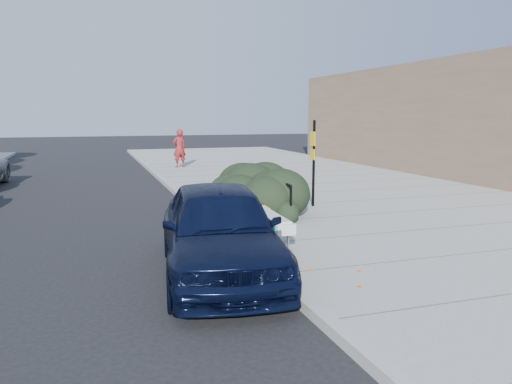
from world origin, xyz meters
TOP-DOWN VIEW (x-y plane):
  - ground at (0.00, 0.00)m, footprint 120.00×120.00m
  - sidewalk_near at (5.60, 5.00)m, footprint 11.20×50.00m
  - curb_near at (0.00, 5.00)m, footprint 0.22×50.00m
  - bench at (0.60, -0.00)m, footprint 0.51×2.07m
  - bike_rack at (1.74, 1.85)m, footprint 0.10×0.67m
  - sign_post at (3.27, 3.60)m, footprint 0.09×0.29m
  - hedge at (1.50, 3.64)m, footprint 2.74×4.34m
  - sedan_navy at (-0.80, -1.28)m, footprint 2.57×5.07m
  - pedestrian at (1.50, 15.90)m, footprint 0.80×0.63m

SIDE VIEW (x-z plane):
  - ground at x=0.00m, z-range 0.00..0.00m
  - sidewalk_near at x=5.60m, z-range 0.00..0.15m
  - curb_near at x=0.00m, z-range 0.00..0.17m
  - bench at x=0.60m, z-range 0.33..0.95m
  - bike_rack at x=1.74m, z-range 0.25..1.23m
  - sedan_navy at x=-0.80m, z-range 0.00..1.65m
  - hedge at x=1.50m, z-range 0.15..1.66m
  - pedestrian at x=1.50m, z-range 0.15..2.09m
  - sign_post at x=3.27m, z-range 0.32..2.83m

